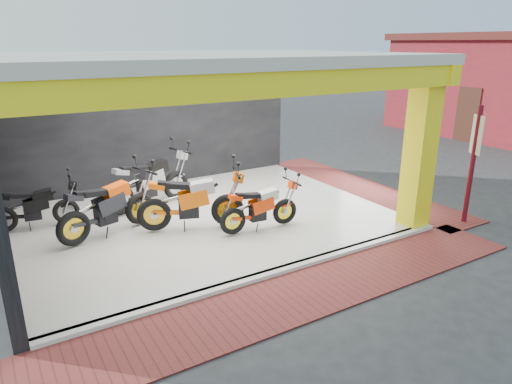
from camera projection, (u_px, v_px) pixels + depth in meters
ground at (249, 253)px, 8.91m from camera, size 80.00×80.00×0.00m
showroom_floor at (205, 218)px, 10.52m from camera, size 8.00×6.00×0.10m
showroom_ceiling at (199, 58)px, 9.41m from camera, size 8.40×6.40×0.20m
back_wall at (155, 125)px, 12.50m from camera, size 8.20×0.20×3.50m
corner_column at (420, 150)px, 9.60m from camera, size 0.50×0.50×3.50m
header_beam_front at (280, 84)px, 7.06m from camera, size 8.40×0.30×0.40m
header_beam_right at (345, 68)px, 11.47m from camera, size 0.30×6.40×0.40m
floor_kerb at (278, 272)px, 8.06m from camera, size 8.00×0.20×0.10m
paver_front at (305, 293)px, 7.44m from camera, size 9.00×1.40×0.03m
paver_right at (360, 187)px, 12.89m from camera, size 1.40×7.00×0.03m
signpost at (473, 160)px, 9.96m from camera, size 0.17×0.35×2.65m
moto_hero at (285, 199)px, 9.84m from camera, size 1.96×0.83×1.17m
moto_row_a at (227, 195)px, 9.70m from camera, size 2.54×1.64×1.46m
moto_row_b at (175, 171)px, 11.38m from camera, size 2.59×1.51×1.49m
moto_row_c at (138, 194)px, 9.80m from camera, size 2.49×1.51×1.43m
moto_row_d at (65, 199)px, 9.86m from camera, size 1.95×0.91×1.15m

